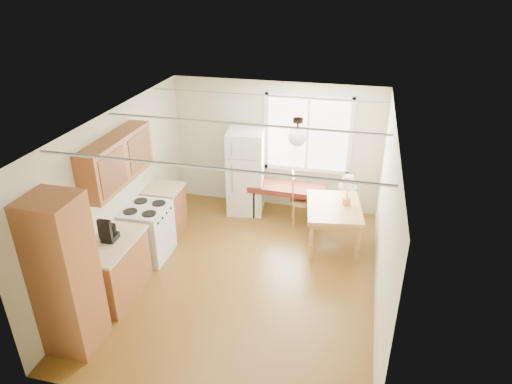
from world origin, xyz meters
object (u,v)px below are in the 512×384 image
(bench, at_px, (287,189))
(dining_table, at_px, (334,211))
(chair, at_px, (297,195))
(refrigerator, at_px, (246,172))

(bench, bearing_deg, dining_table, -36.49)
(dining_table, relative_size, chair, 1.36)
(dining_table, xyz_separation_m, chair, (-0.72, 0.61, -0.09))
(bench, height_order, dining_table, dining_table)
(refrigerator, bearing_deg, bench, -14.39)
(bench, bearing_deg, chair, -30.58)
(bench, distance_m, dining_table, 1.19)
(dining_table, bearing_deg, bench, 132.44)
(dining_table, bearing_deg, refrigerator, 145.50)
(refrigerator, bearing_deg, chair, -20.24)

